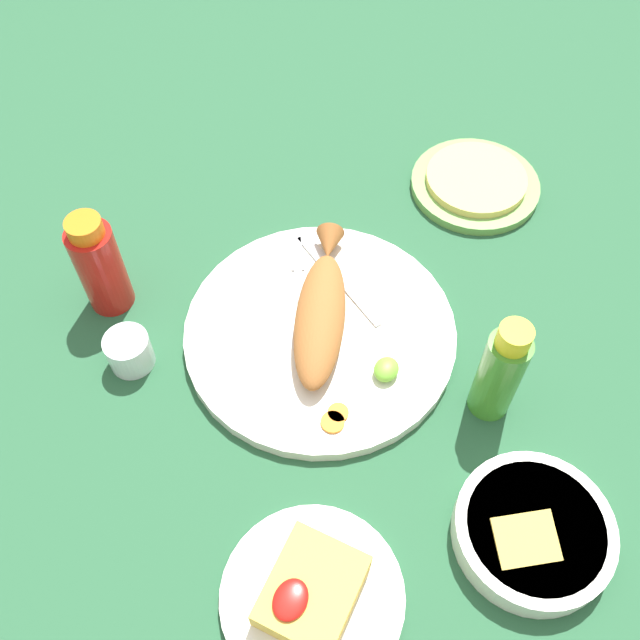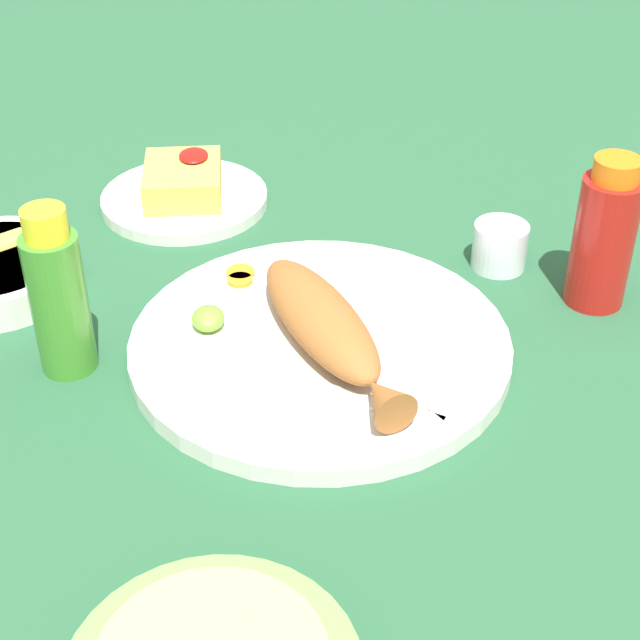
% 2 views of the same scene
% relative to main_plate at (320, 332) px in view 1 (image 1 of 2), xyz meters
% --- Properties ---
extents(ground_plane, '(4.00, 4.00, 0.00)m').
position_rel_main_plate_xyz_m(ground_plane, '(0.00, 0.00, -0.01)').
color(ground_plane, '#235133').
extents(main_plate, '(0.36, 0.36, 0.02)m').
position_rel_main_plate_xyz_m(main_plate, '(0.00, 0.00, 0.00)').
color(main_plate, silver).
rests_on(main_plate, ground_plane).
extents(fried_fish, '(0.26, 0.14, 0.04)m').
position_rel_main_plate_xyz_m(fried_fish, '(-0.01, -0.00, 0.03)').
color(fried_fish, '#935628').
rests_on(fried_fish, main_plate).
extents(fork_near, '(0.17, 0.11, 0.00)m').
position_rel_main_plate_xyz_m(fork_near, '(-0.07, -0.06, 0.01)').
color(fork_near, silver).
rests_on(fork_near, main_plate).
extents(fork_far, '(0.11, 0.17, 0.00)m').
position_rel_main_plate_xyz_m(fork_far, '(-0.09, -0.02, 0.01)').
color(fork_far, silver).
rests_on(fork_far, main_plate).
extents(carrot_slice_near, '(0.03, 0.03, 0.00)m').
position_rel_main_plate_xyz_m(carrot_slice_near, '(0.10, 0.07, 0.01)').
color(carrot_slice_near, orange).
rests_on(carrot_slice_near, main_plate).
extents(carrot_slice_mid, '(0.03, 0.03, 0.00)m').
position_rel_main_plate_xyz_m(carrot_slice_mid, '(0.12, 0.07, 0.01)').
color(carrot_slice_mid, orange).
rests_on(carrot_slice_mid, main_plate).
extents(lime_wedge_main, '(0.04, 0.03, 0.02)m').
position_rel_main_plate_xyz_m(lime_wedge_main, '(0.03, 0.10, 0.02)').
color(lime_wedge_main, '#6BB233').
rests_on(lime_wedge_main, main_plate).
extents(hot_sauce_bottle_red, '(0.06, 0.06, 0.16)m').
position_rel_main_plate_xyz_m(hot_sauce_bottle_red, '(0.07, -0.28, 0.06)').
color(hot_sauce_bottle_red, '#B21914').
rests_on(hot_sauce_bottle_red, ground_plane).
extents(hot_sauce_bottle_green, '(0.05, 0.05, 0.16)m').
position_rel_main_plate_xyz_m(hot_sauce_bottle_green, '(0.00, 0.23, 0.07)').
color(hot_sauce_bottle_green, '#3D8428').
rests_on(hot_sauce_bottle_green, ground_plane).
extents(salt_cup, '(0.06, 0.06, 0.05)m').
position_rel_main_plate_xyz_m(salt_cup, '(0.14, -0.20, 0.01)').
color(salt_cup, silver).
rests_on(salt_cup, ground_plane).
extents(side_plate_fries, '(0.20, 0.20, 0.01)m').
position_rel_main_plate_xyz_m(side_plate_fries, '(0.30, 0.14, -0.00)').
color(side_plate_fries, silver).
rests_on(side_plate_fries, ground_plane).
extents(fries_pile, '(0.11, 0.09, 0.04)m').
position_rel_main_plate_xyz_m(fries_pile, '(0.30, 0.14, 0.02)').
color(fries_pile, gold).
rests_on(fries_pile, side_plate_fries).
extents(guacamole_bowl, '(0.17, 0.17, 0.05)m').
position_rel_main_plate_xyz_m(guacamole_bowl, '(0.14, 0.33, 0.01)').
color(guacamole_bowl, white).
rests_on(guacamole_bowl, ground_plane).
extents(tortilla_plate, '(0.20, 0.20, 0.01)m').
position_rel_main_plate_xyz_m(tortilla_plate, '(-0.35, 0.10, -0.00)').
color(tortilla_plate, '#6B9E4C').
rests_on(tortilla_plate, ground_plane).
extents(tortilla_stack, '(0.15, 0.15, 0.01)m').
position_rel_main_plate_xyz_m(tortilla_stack, '(-0.35, 0.10, 0.01)').
color(tortilla_stack, '#E0C666').
rests_on(tortilla_stack, tortilla_plate).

